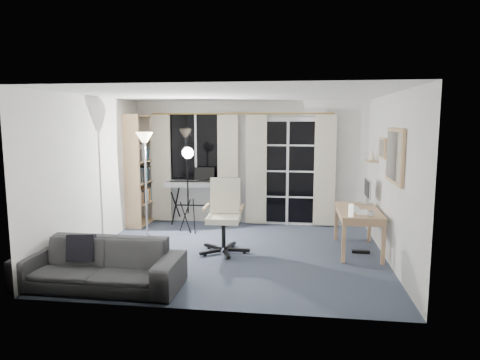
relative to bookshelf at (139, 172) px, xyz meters
name	(u,v)px	position (x,y,z in m)	size (l,w,h in m)	color
floor	(234,254)	(2.13, -1.70, -1.02)	(4.50, 4.00, 0.02)	#3E485B
window	(196,147)	(1.08, 0.27, 0.49)	(1.20, 0.08, 1.40)	white
french_door	(288,172)	(2.88, 0.27, 0.01)	(1.32, 0.09, 2.11)	white
curtains	(241,169)	(1.99, 0.18, 0.08)	(3.60, 0.07, 2.13)	gold
bookshelf	(139,172)	(0.00, 0.00, 0.00)	(0.39, 1.01, 2.14)	tan
torchiere_lamp	(145,153)	(0.52, -1.08, 0.46)	(0.34, 0.34, 1.83)	#B2B2B7
keyboard_piano	(204,185)	(1.28, 0.00, -0.22)	(1.46, 0.75, 1.04)	black
studio_light	(188,163)	(1.14, -0.65, 0.27)	(0.36, 0.36, 1.60)	black
office_chair	(225,208)	(1.96, -1.55, -0.35)	(0.76, 0.79, 1.14)	black
desk	(358,215)	(4.01, -1.33, -0.43)	(0.62, 1.24, 0.66)	tan
monitor	(368,189)	(4.21, -0.88, -0.10)	(0.16, 0.48, 0.42)	silver
desk_clutter	(356,222)	(3.95, -1.55, -0.49)	(0.39, 0.75, 0.84)	white
mug	(371,213)	(4.11, -1.83, -0.30)	(0.11, 0.09, 0.11)	silver
wall_mirror	(395,156)	(4.35, -2.05, 0.54)	(0.04, 0.94, 0.74)	tan
framed_print	(382,148)	(4.36, -1.15, 0.59)	(0.03, 0.42, 0.32)	tan
wall_shelf	(372,158)	(4.29, -0.65, 0.39)	(0.16, 0.30, 0.18)	tan
sofa	(99,257)	(0.70, -3.25, -0.63)	(1.99, 0.60, 0.77)	#2E2E30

